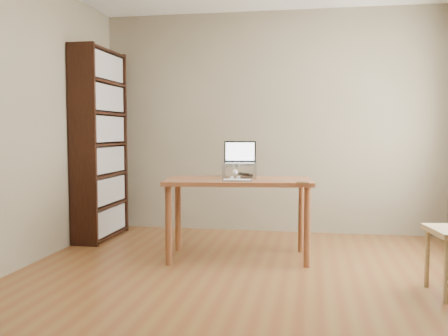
% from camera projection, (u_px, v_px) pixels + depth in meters
% --- Properties ---
extents(room, '(4.04, 4.54, 2.64)m').
position_uv_depth(room, '(250.00, 117.00, 3.69)').
color(room, brown).
rests_on(room, ground).
extents(bookshelf, '(0.30, 0.90, 2.10)m').
position_uv_depth(bookshelf, '(100.00, 144.00, 5.54)').
color(bookshelf, black).
rests_on(bookshelf, ground).
extents(desk, '(1.41, 0.82, 0.75)m').
position_uv_depth(desk, '(238.00, 190.00, 4.66)').
color(desk, brown).
rests_on(desk, ground).
extents(laptop_stand, '(0.32, 0.25, 0.13)m').
position_uv_depth(laptop_stand, '(240.00, 170.00, 4.72)').
color(laptop_stand, silver).
rests_on(laptop_stand, desk).
extents(laptop, '(0.33, 0.29, 0.22)m').
position_uv_depth(laptop, '(240.00, 158.00, 4.77)').
color(laptop, silver).
rests_on(laptop, laptop_stand).
extents(keyboard, '(0.28, 0.15, 0.02)m').
position_uv_depth(keyboard, '(237.00, 180.00, 4.43)').
color(keyboard, silver).
rests_on(keyboard, desk).
extents(coaster, '(0.11, 0.11, 0.01)m').
position_uv_depth(coaster, '(302.00, 183.00, 4.30)').
color(coaster, '#513A1B').
rests_on(coaster, desk).
extents(cat, '(0.25, 0.49, 0.16)m').
position_uv_depth(cat, '(237.00, 171.00, 4.76)').
color(cat, '#4B453B').
rests_on(cat, desk).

